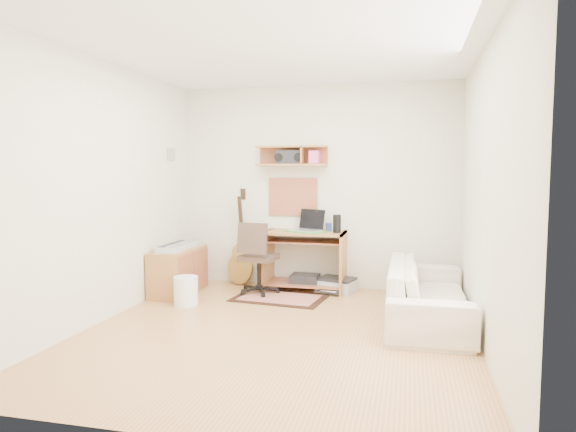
% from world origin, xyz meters
% --- Properties ---
extents(floor, '(3.60, 4.00, 0.01)m').
position_xyz_m(floor, '(0.00, 0.00, -0.01)').
color(floor, tan).
rests_on(floor, ground).
extents(ceiling, '(3.60, 4.00, 0.01)m').
position_xyz_m(ceiling, '(0.00, 0.00, 2.60)').
color(ceiling, white).
rests_on(ceiling, ground).
extents(back_wall, '(3.60, 0.01, 2.60)m').
position_xyz_m(back_wall, '(0.00, 2.00, 1.30)').
color(back_wall, beige).
rests_on(back_wall, ground).
extents(left_wall, '(0.01, 4.00, 2.60)m').
position_xyz_m(left_wall, '(-1.80, 0.00, 1.30)').
color(left_wall, beige).
rests_on(left_wall, ground).
extents(right_wall, '(0.01, 4.00, 2.60)m').
position_xyz_m(right_wall, '(1.80, 0.00, 1.30)').
color(right_wall, beige).
rests_on(right_wall, ground).
extents(wall_shelf, '(0.90, 0.25, 0.26)m').
position_xyz_m(wall_shelf, '(-0.30, 1.88, 1.70)').
color(wall_shelf, '#A56F3A').
rests_on(wall_shelf, back_wall).
extents(cork_board, '(0.64, 0.03, 0.49)m').
position_xyz_m(cork_board, '(-0.30, 1.98, 1.17)').
color(cork_board, '#A97B54').
rests_on(cork_board, back_wall).
extents(wall_photo, '(0.02, 0.20, 0.15)m').
position_xyz_m(wall_photo, '(-1.79, 1.50, 1.72)').
color(wall_photo, '#4C8CBF').
rests_on(wall_photo, left_wall).
extents(desk, '(1.00, 0.55, 0.75)m').
position_xyz_m(desk, '(-0.09, 1.73, 0.38)').
color(desk, '#A56F3A').
rests_on(desk, floor).
extents(laptop, '(0.48, 0.48, 0.28)m').
position_xyz_m(laptop, '(-0.07, 1.71, 0.89)').
color(laptop, silver).
rests_on(laptop, desk).
extents(speaker, '(0.10, 0.10, 0.22)m').
position_xyz_m(speaker, '(0.32, 1.68, 0.86)').
color(speaker, black).
rests_on(speaker, desk).
extents(desk_lamp, '(0.09, 0.09, 0.27)m').
position_xyz_m(desk_lamp, '(0.09, 1.87, 0.88)').
color(desk_lamp, black).
rests_on(desk_lamp, desk).
extents(pencil_cup, '(0.07, 0.07, 0.10)m').
position_xyz_m(pencil_cup, '(0.19, 1.83, 0.80)').
color(pencil_cup, '#2F448E').
rests_on(pencil_cup, desk).
extents(boombox, '(0.34, 0.16, 0.18)m').
position_xyz_m(boombox, '(-0.32, 1.87, 1.68)').
color(boombox, black).
rests_on(boombox, wall_shelf).
extents(rug, '(1.13, 0.82, 0.01)m').
position_xyz_m(rug, '(-0.30, 1.23, 0.01)').
color(rug, tan).
rests_on(rug, floor).
extents(task_chair, '(0.52, 0.52, 0.90)m').
position_xyz_m(task_chair, '(-0.60, 1.40, 0.45)').
color(task_chair, '#3C2C23').
rests_on(task_chair, floor).
extents(cabinet, '(0.40, 0.90, 0.55)m').
position_xyz_m(cabinet, '(-1.58, 1.21, 0.28)').
color(cabinet, '#A56F3A').
rests_on(cabinet, floor).
extents(music_keyboard, '(0.23, 0.74, 0.06)m').
position_xyz_m(music_keyboard, '(-1.58, 1.21, 0.58)').
color(music_keyboard, '#B2B5BA').
rests_on(music_keyboard, cabinet).
extents(guitar, '(0.36, 0.24, 1.28)m').
position_xyz_m(guitar, '(-0.99, 1.86, 0.64)').
color(guitar, olive).
rests_on(guitar, floor).
extents(waste_basket, '(0.33, 0.33, 0.32)m').
position_xyz_m(waste_basket, '(-1.25, 0.71, 0.16)').
color(waste_basket, white).
rests_on(waste_basket, floor).
extents(printer, '(0.53, 0.46, 0.17)m').
position_xyz_m(printer, '(0.32, 1.72, 0.09)').
color(printer, '#A5A8AA').
rests_on(printer, floor).
extents(sofa, '(0.58, 1.97, 0.77)m').
position_xyz_m(sofa, '(1.38, 0.73, 0.39)').
color(sofa, beige).
rests_on(sofa, floor).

